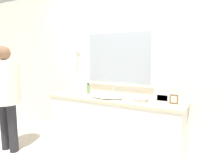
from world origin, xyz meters
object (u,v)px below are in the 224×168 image
(sink_basin, at_px, (108,96))
(appliance_box, at_px, (163,97))
(soap_bottle, at_px, (88,89))
(picture_frame, at_px, (174,99))
(person, at_px, (6,88))

(sink_basin, bearing_deg, appliance_box, 9.66)
(soap_bottle, bearing_deg, picture_frame, -3.17)
(sink_basin, distance_m, soap_bottle, 0.45)
(sink_basin, relative_size, soap_bottle, 2.93)
(sink_basin, xyz_separation_m, soap_bottle, (-0.43, 0.12, 0.05))
(soap_bottle, relative_size, appliance_box, 0.90)
(appliance_box, xyz_separation_m, person, (-2.17, -0.77, 0.07))
(sink_basin, bearing_deg, person, -155.59)
(picture_frame, bearing_deg, person, -163.71)
(person, bearing_deg, soap_bottle, 37.89)
(appliance_box, relative_size, picture_frame, 1.57)
(sink_basin, xyz_separation_m, appliance_box, (0.77, 0.13, 0.04))
(sink_basin, relative_size, picture_frame, 4.16)
(soap_bottle, bearing_deg, appliance_box, 0.55)
(sink_basin, bearing_deg, soap_bottle, 164.48)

